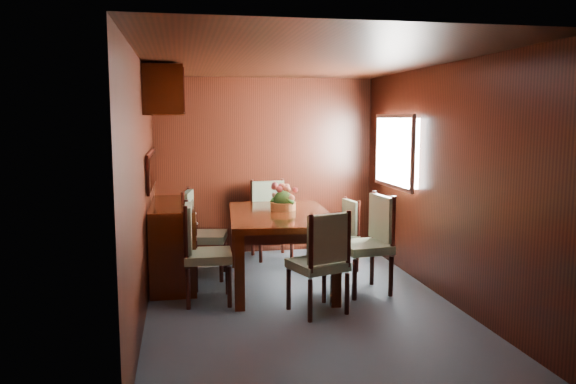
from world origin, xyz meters
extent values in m
plane|color=#37404B|center=(0.00, 0.00, 0.00)|extent=(4.50, 4.50, 0.00)
cube|color=black|center=(-1.50, 0.00, 1.20)|extent=(0.02, 4.50, 2.40)
cube|color=black|center=(1.50, 0.00, 1.20)|extent=(0.02, 4.50, 2.40)
cube|color=black|center=(0.00, 2.25, 1.20)|extent=(3.00, 0.02, 2.40)
cube|color=black|center=(0.00, -2.25, 1.20)|extent=(3.00, 0.02, 2.40)
cube|color=black|center=(0.00, 0.00, 2.40)|extent=(3.00, 4.50, 0.02)
cube|color=white|center=(1.48, 1.10, 1.45)|extent=(0.14, 1.10, 0.80)
cube|color=#B2B2B7|center=(1.41, 1.10, 1.45)|extent=(0.04, 1.20, 0.90)
cube|color=black|center=(-1.47, 1.00, 1.28)|extent=(0.03, 1.36, 0.41)
cube|color=silver|center=(-1.45, 1.00, 1.28)|extent=(0.01, 1.30, 0.35)
cube|color=#321206|center=(-1.30, 1.00, 2.13)|extent=(0.40, 1.40, 0.50)
cube|color=#321206|center=(-1.25, 1.00, 0.45)|extent=(0.48, 1.40, 0.90)
cube|color=#321206|center=(-0.61, -0.13, 0.37)|extent=(0.10, 0.10, 0.75)
cube|color=#321206|center=(0.33, -0.20, 0.37)|extent=(0.10, 0.10, 0.75)
cube|color=#321206|center=(-0.50, 1.47, 0.37)|extent=(0.10, 0.10, 0.75)
cube|color=#321206|center=(0.45, 1.40, 0.37)|extent=(0.10, 0.10, 0.75)
cube|color=black|center=(-0.08, 0.64, 0.70)|extent=(1.07, 1.67, 0.11)
cube|color=#321206|center=(-0.08, 0.64, 0.78)|extent=(1.21, 1.81, 0.07)
cylinder|color=black|center=(-1.09, 0.41, 0.21)|extent=(0.05, 0.05, 0.41)
cylinder|color=black|center=(-1.10, -0.01, 0.21)|extent=(0.05, 0.05, 0.41)
cylinder|color=black|center=(-0.69, 0.39, 0.21)|extent=(0.05, 0.05, 0.41)
cylinder|color=black|center=(-0.70, -0.03, 0.21)|extent=(0.05, 0.05, 0.41)
cube|color=slate|center=(-0.89, 0.19, 0.47)|extent=(0.48, 0.50, 0.08)
cylinder|color=black|center=(-1.10, 0.41, 0.75)|extent=(0.05, 0.05, 0.55)
cylinder|color=black|center=(-1.11, -0.01, 0.75)|extent=(0.05, 0.05, 0.55)
cube|color=slate|center=(-1.08, 0.20, 0.77)|extent=(0.08, 0.44, 0.46)
cylinder|color=black|center=(-1.05, 1.35, 0.21)|extent=(0.05, 0.05, 0.42)
cylinder|color=black|center=(-1.12, 0.92, 0.21)|extent=(0.05, 0.05, 0.42)
cylinder|color=black|center=(-0.65, 1.28, 0.21)|extent=(0.05, 0.05, 0.42)
cylinder|color=black|center=(-0.72, 0.86, 0.21)|extent=(0.05, 0.05, 0.42)
cube|color=slate|center=(-0.88, 1.10, 0.48)|extent=(0.55, 0.56, 0.09)
cylinder|color=black|center=(-1.06, 1.35, 0.76)|extent=(0.05, 0.05, 0.55)
cylinder|color=black|center=(-1.13, 0.93, 0.76)|extent=(0.05, 0.05, 0.55)
cube|color=slate|center=(-1.07, 1.13, 0.78)|extent=(0.14, 0.45, 0.47)
cylinder|color=black|center=(0.98, 0.01, 0.21)|extent=(0.05, 0.05, 0.43)
cylinder|color=black|center=(0.93, 0.44, 0.21)|extent=(0.05, 0.05, 0.43)
cylinder|color=black|center=(0.57, -0.04, 0.21)|extent=(0.05, 0.05, 0.43)
cylinder|color=black|center=(0.52, 0.39, 0.21)|extent=(0.05, 0.05, 0.43)
cube|color=slate|center=(0.75, 0.20, 0.49)|extent=(0.54, 0.56, 0.09)
cylinder|color=black|center=(1.00, 0.01, 0.78)|extent=(0.05, 0.05, 0.57)
cylinder|color=black|center=(0.94, 0.44, 0.78)|extent=(0.05, 0.05, 0.57)
cube|color=slate|center=(0.95, 0.22, 0.80)|extent=(0.12, 0.46, 0.48)
cylinder|color=black|center=(0.93, 0.97, 0.17)|extent=(0.04, 0.04, 0.35)
cylinder|color=black|center=(0.87, 1.33, 0.17)|extent=(0.04, 0.04, 0.35)
cylinder|color=black|center=(0.59, 0.92, 0.17)|extent=(0.04, 0.04, 0.35)
cylinder|color=black|center=(0.53, 1.27, 0.17)|extent=(0.04, 0.04, 0.35)
cube|color=slate|center=(0.73, 1.12, 0.40)|extent=(0.46, 0.47, 0.07)
cylinder|color=black|center=(0.94, 0.97, 0.64)|extent=(0.04, 0.04, 0.47)
cylinder|color=black|center=(0.88, 1.33, 0.64)|extent=(0.04, 0.04, 0.47)
cube|color=slate|center=(0.89, 1.15, 0.66)|extent=(0.11, 0.38, 0.39)
cylinder|color=black|center=(-0.02, -0.57, 0.20)|extent=(0.05, 0.05, 0.40)
cylinder|color=black|center=(0.37, -0.43, 0.20)|extent=(0.05, 0.05, 0.40)
cylinder|color=black|center=(-0.14, -0.20, 0.20)|extent=(0.05, 0.05, 0.40)
cylinder|color=black|center=(0.25, -0.06, 0.20)|extent=(0.05, 0.05, 0.40)
cube|color=slate|center=(0.12, -0.32, 0.46)|extent=(0.60, 0.58, 0.08)
cylinder|color=black|center=(-0.01, -0.58, 0.73)|extent=(0.05, 0.05, 0.54)
cylinder|color=black|center=(0.38, -0.44, 0.73)|extent=(0.05, 0.05, 0.54)
cube|color=slate|center=(0.18, -0.49, 0.75)|extent=(0.43, 0.20, 0.45)
cylinder|color=black|center=(0.21, 2.09, 0.21)|extent=(0.05, 0.05, 0.41)
cylinder|color=black|center=(-0.21, 2.04, 0.21)|extent=(0.05, 0.05, 0.41)
cylinder|color=black|center=(0.26, 1.69, 0.21)|extent=(0.05, 0.05, 0.41)
cylinder|color=black|center=(-0.16, 1.64, 0.21)|extent=(0.05, 0.05, 0.41)
cube|color=slate|center=(0.03, 1.87, 0.48)|extent=(0.54, 0.53, 0.08)
cylinder|color=black|center=(0.21, 2.10, 0.75)|extent=(0.05, 0.05, 0.55)
cylinder|color=black|center=(-0.21, 2.05, 0.75)|extent=(0.05, 0.05, 0.55)
cube|color=slate|center=(0.00, 2.06, 0.78)|extent=(0.45, 0.12, 0.47)
cylinder|color=#A96833|center=(-0.01, 0.82, 0.86)|extent=(0.29, 0.29, 0.09)
sphere|color=#24501A|center=(-0.01, 0.82, 0.93)|extent=(0.22, 0.22, 0.22)
camera|label=1|loc=(-1.14, -5.38, 1.85)|focal=35.00mm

